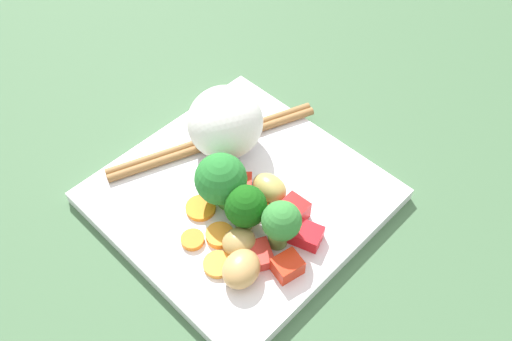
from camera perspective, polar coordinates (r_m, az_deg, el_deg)
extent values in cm
cube|color=#456945|center=(57.15, -1.65, -3.75)|extent=(110.00, 110.00, 2.00)
cube|color=white|center=(55.73, -1.69, -2.70)|extent=(26.11, 26.11, 1.52)
ellipsoid|color=white|center=(56.45, -3.26, 5.07)|extent=(10.60, 10.48, 7.34)
cylinder|color=#79B54F|center=(50.87, 2.23, -6.90)|extent=(2.34, 2.49, 2.29)
sphere|color=#39893B|center=(48.79, 2.70, -5.30)|extent=(3.71, 3.71, 3.71)
cylinder|color=#5A9D39|center=(53.61, -3.45, -2.90)|extent=(1.79, 1.72, 1.85)
sphere|color=#287C31|center=(51.72, -3.71, -0.90)|extent=(5.10, 5.10, 5.10)
cylinder|color=#84B54E|center=(52.09, -1.12, -5.23)|extent=(2.63, 2.67, 1.98)
sphere|color=#165812|center=(50.37, -1.10, -3.76)|extent=(4.07, 4.07, 4.07)
cylinder|color=orange|center=(51.87, -6.68, -7.24)|extent=(2.50, 2.50, 0.57)
cylinder|color=orange|center=(53.56, -0.03, -3.89)|extent=(3.07, 3.07, 0.63)
cylinder|color=orange|center=(51.82, -3.83, -6.81)|extent=(3.54, 3.54, 0.70)
cylinder|color=orange|center=(50.32, -4.04, -9.81)|extent=(3.82, 3.82, 0.54)
cylinder|color=orange|center=(53.87, -5.83, -3.94)|extent=(3.85, 3.85, 0.49)
cube|color=red|center=(49.50, 3.32, -10.00)|extent=(2.97, 2.71, 1.75)
cube|color=red|center=(50.29, 0.24, -8.88)|extent=(3.52, 3.65, 1.22)
cube|color=red|center=(52.54, 4.01, -4.21)|extent=(2.30, 2.49, 2.14)
cube|color=red|center=(54.27, -1.62, -1.80)|extent=(3.31, 3.32, 1.86)
cube|color=red|center=(51.33, 4.96, -6.94)|extent=(3.08, 3.64, 1.54)
ellipsoid|color=tan|center=(53.87, 1.43, -1.84)|extent=(2.96, 3.86, 2.43)
ellipsoid|color=tan|center=(48.86, -1.56, -10.29)|extent=(4.68, 4.22, 2.54)
ellipsoid|color=tan|center=(50.59, -1.80, -7.49)|extent=(4.09, 3.91, 2.01)
cylinder|color=#99693A|center=(59.43, -4.59, 3.42)|extent=(22.17, 10.28, 0.88)
cylinder|color=#99693A|center=(58.90, -4.30, 2.88)|extent=(22.17, 10.28, 0.88)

